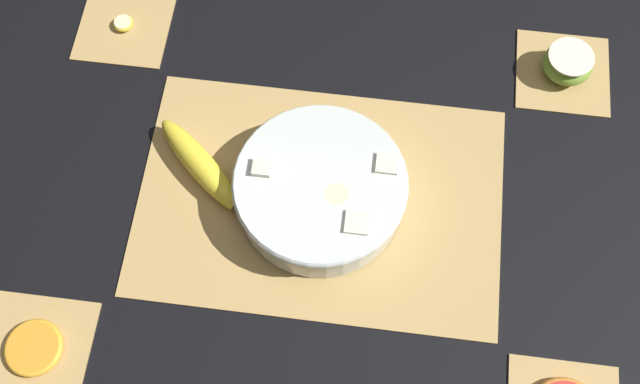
% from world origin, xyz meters
% --- Properties ---
extents(ground_plane, '(6.00, 6.00, 0.00)m').
position_xyz_m(ground_plane, '(0.00, 0.00, 0.00)').
color(ground_plane, black).
extents(bamboo_mat_center, '(0.51, 0.34, 0.01)m').
position_xyz_m(bamboo_mat_center, '(-0.00, 0.00, 0.00)').
color(bamboo_mat_center, tan).
rests_on(bamboo_mat_center, ground_plane).
extents(coaster_mat_near_left, '(0.14, 0.14, 0.01)m').
position_xyz_m(coaster_mat_near_left, '(-0.34, -0.25, 0.00)').
color(coaster_mat_near_left, tan).
rests_on(coaster_mat_near_left, ground_plane).
extents(coaster_mat_far_left, '(0.14, 0.14, 0.01)m').
position_xyz_m(coaster_mat_far_left, '(-0.34, 0.25, 0.00)').
color(coaster_mat_far_left, tan).
rests_on(coaster_mat_far_left, ground_plane).
extents(coaster_mat_far_right, '(0.14, 0.14, 0.01)m').
position_xyz_m(coaster_mat_far_right, '(0.34, 0.25, 0.00)').
color(coaster_mat_far_right, tan).
rests_on(coaster_mat_far_right, ground_plane).
extents(fruit_salad_bowl, '(0.24, 0.24, 0.07)m').
position_xyz_m(fruit_salad_bowl, '(-0.00, 0.00, 0.04)').
color(fruit_salad_bowl, silver).
rests_on(fruit_salad_bowl, bamboo_mat_center).
extents(whole_banana, '(0.16, 0.15, 0.04)m').
position_xyz_m(whole_banana, '(-0.17, 0.02, 0.03)').
color(whole_banana, yellow).
rests_on(whole_banana, bamboo_mat_center).
extents(apple_half, '(0.07, 0.07, 0.04)m').
position_xyz_m(apple_half, '(0.34, 0.25, 0.03)').
color(apple_half, '#7FAD38').
rests_on(apple_half, coaster_mat_far_right).
extents(orange_slice_whole, '(0.08, 0.08, 0.01)m').
position_xyz_m(orange_slice_whole, '(-0.34, -0.25, 0.01)').
color(orange_slice_whole, orange).
rests_on(orange_slice_whole, coaster_mat_near_left).
extents(banana_coin_single, '(0.03, 0.03, 0.01)m').
position_xyz_m(banana_coin_single, '(-0.34, 0.25, 0.01)').
color(banana_coin_single, beige).
rests_on(banana_coin_single, coaster_mat_far_left).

